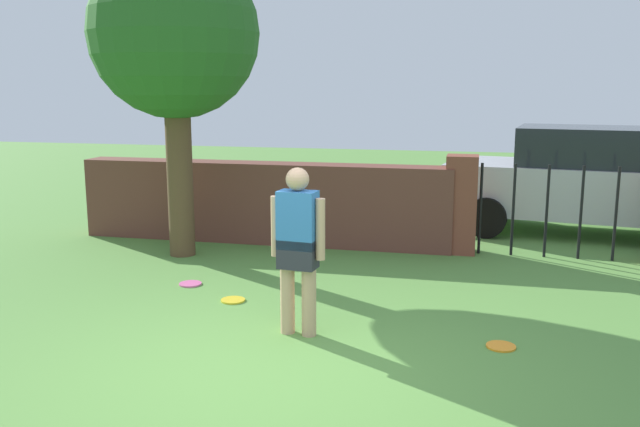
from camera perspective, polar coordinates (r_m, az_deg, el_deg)
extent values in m
plane|color=#568C3D|center=(5.80, -4.73, -13.31)|extent=(40.00, 40.00, 0.00)
cube|color=brown|center=(10.31, -4.83, 0.93)|extent=(5.71, 0.50, 1.22)
cylinder|color=brown|center=(9.58, -11.78, 3.64)|extent=(0.36, 0.36, 2.42)
sphere|color=#286023|center=(9.53, -12.22, 14.68)|extent=(2.28, 2.28, 2.28)
cylinder|color=tan|center=(6.46, -0.94, -6.71)|extent=(0.14, 0.14, 0.85)
cylinder|color=tan|center=(6.53, -2.77, -6.51)|extent=(0.14, 0.14, 0.85)
cube|color=#2D2D38|center=(6.39, -1.88, -3.40)|extent=(0.38, 0.26, 0.28)
cube|color=#3372BF|center=(6.32, -1.90, -0.54)|extent=(0.38, 0.26, 0.55)
sphere|color=tan|center=(6.26, -1.92, 2.92)|extent=(0.22, 0.22, 0.22)
cylinder|color=tan|center=(6.26, 0.03, -1.35)|extent=(0.09, 0.09, 0.58)
cylinder|color=tan|center=(6.42, -3.77, -1.07)|extent=(0.09, 0.09, 0.58)
cube|color=brown|center=(9.80, 11.84, 0.76)|extent=(0.44, 0.44, 1.40)
cylinder|color=black|center=(9.80, 13.40, 0.40)|extent=(0.04, 0.04, 1.30)
cylinder|color=black|center=(9.82, 16.02, 0.29)|extent=(0.04, 0.04, 1.30)
cylinder|color=black|center=(9.85, 18.61, 0.18)|extent=(0.04, 0.04, 1.30)
cylinder|color=black|center=(9.90, 21.19, 0.07)|extent=(0.04, 0.04, 1.30)
cylinder|color=black|center=(9.98, 23.73, -0.04)|extent=(0.04, 0.04, 1.30)
cube|color=#B7B7BC|center=(11.61, 21.21, 1.89)|extent=(4.40, 2.29, 0.80)
cube|color=#1E2328|center=(11.53, 21.45, 5.33)|extent=(2.20, 1.77, 0.60)
cylinder|color=black|center=(10.92, 13.86, -0.33)|extent=(0.66, 0.31, 0.64)
cylinder|color=black|center=(12.58, 14.92, 1.06)|extent=(0.66, 0.31, 0.64)
cylinder|color=orange|center=(6.52, 15.05, -10.79)|extent=(0.27, 0.27, 0.02)
cylinder|color=yellow|center=(7.64, -7.36, -7.27)|extent=(0.27, 0.27, 0.02)
cylinder|color=pink|center=(8.33, -10.90, -5.85)|extent=(0.27, 0.27, 0.02)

